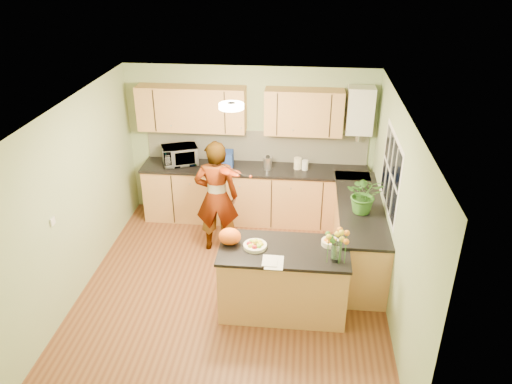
# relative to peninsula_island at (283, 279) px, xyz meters

# --- Properties ---
(floor) EXTENTS (4.50, 4.50, 0.00)m
(floor) POSITION_rel_peninsula_island_xyz_m (-0.69, 0.30, -0.45)
(floor) COLOR brown
(floor) RESTS_ON ground
(ceiling) EXTENTS (4.00, 4.50, 0.02)m
(ceiling) POSITION_rel_peninsula_island_xyz_m (-0.69, 0.30, 2.05)
(ceiling) COLOR white
(ceiling) RESTS_ON wall_back
(wall_back) EXTENTS (4.00, 0.02, 2.50)m
(wall_back) POSITION_rel_peninsula_island_xyz_m (-0.69, 2.55, 0.80)
(wall_back) COLOR #95AC7B
(wall_back) RESTS_ON floor
(wall_front) EXTENTS (4.00, 0.02, 2.50)m
(wall_front) POSITION_rel_peninsula_island_xyz_m (-0.69, -1.95, 0.80)
(wall_front) COLOR #95AC7B
(wall_front) RESTS_ON floor
(wall_left) EXTENTS (0.02, 4.50, 2.50)m
(wall_left) POSITION_rel_peninsula_island_xyz_m (-2.69, 0.30, 0.80)
(wall_left) COLOR #95AC7B
(wall_left) RESTS_ON floor
(wall_right) EXTENTS (0.02, 4.50, 2.50)m
(wall_right) POSITION_rel_peninsula_island_xyz_m (1.31, 0.30, 0.80)
(wall_right) COLOR #95AC7B
(wall_right) RESTS_ON floor
(back_counter) EXTENTS (3.64, 0.62, 0.94)m
(back_counter) POSITION_rel_peninsula_island_xyz_m (-0.59, 2.25, 0.02)
(back_counter) COLOR tan
(back_counter) RESTS_ON floor
(right_counter) EXTENTS (0.62, 2.24, 0.94)m
(right_counter) POSITION_rel_peninsula_island_xyz_m (1.01, 1.15, 0.02)
(right_counter) COLOR tan
(right_counter) RESTS_ON floor
(splashback) EXTENTS (3.60, 0.02, 0.52)m
(splashback) POSITION_rel_peninsula_island_xyz_m (-0.59, 2.53, 0.75)
(splashback) COLOR silver
(splashback) RESTS_ON back_counter
(upper_cabinets) EXTENTS (3.20, 0.34, 0.70)m
(upper_cabinets) POSITION_rel_peninsula_island_xyz_m (-0.87, 2.38, 1.40)
(upper_cabinets) COLOR tan
(upper_cabinets) RESTS_ON wall_back
(boiler) EXTENTS (0.40, 0.30, 0.86)m
(boiler) POSITION_rel_peninsula_island_xyz_m (1.01, 2.39, 1.45)
(boiler) COLOR white
(boiler) RESTS_ON wall_back
(window_right) EXTENTS (0.01, 1.30, 1.05)m
(window_right) POSITION_rel_peninsula_island_xyz_m (1.30, 0.90, 1.10)
(window_right) COLOR white
(window_right) RESTS_ON wall_right
(light_switch) EXTENTS (0.02, 0.09, 0.09)m
(light_switch) POSITION_rel_peninsula_island_xyz_m (-2.68, -0.30, 0.85)
(light_switch) COLOR white
(light_switch) RESTS_ON wall_left
(ceiling_lamp) EXTENTS (0.30, 0.30, 0.07)m
(ceiling_lamp) POSITION_rel_peninsula_island_xyz_m (-0.69, 0.60, 2.01)
(ceiling_lamp) COLOR #FFEABF
(ceiling_lamp) RESTS_ON ceiling
(peninsula_island) EXTENTS (1.57, 0.80, 0.90)m
(peninsula_island) POSITION_rel_peninsula_island_xyz_m (0.00, 0.00, 0.00)
(peninsula_island) COLOR tan
(peninsula_island) RESTS_ON floor
(fruit_dish) EXTENTS (0.28, 0.28, 0.10)m
(fruit_dish) POSITION_rel_peninsula_island_xyz_m (-0.35, -0.00, 0.49)
(fruit_dish) COLOR #F8EBC6
(fruit_dish) RESTS_ON peninsula_island
(orange_bowl) EXTENTS (0.21, 0.21, 0.12)m
(orange_bowl) POSITION_rel_peninsula_island_xyz_m (0.55, 0.15, 0.50)
(orange_bowl) COLOR #F8EBC6
(orange_bowl) RESTS_ON peninsula_island
(flower_vase) EXTENTS (0.27, 0.27, 0.50)m
(flower_vase) POSITION_rel_peninsula_island_xyz_m (0.60, -0.18, 0.78)
(flower_vase) COLOR silver
(flower_vase) RESTS_ON peninsula_island
(orange_bag) EXTENTS (0.34, 0.32, 0.21)m
(orange_bag) POSITION_rel_peninsula_island_xyz_m (-0.66, 0.05, 0.55)
(orange_bag) COLOR #E95C13
(orange_bag) RESTS_ON peninsula_island
(papers) EXTENTS (0.21, 0.29, 0.01)m
(papers) POSITION_rel_peninsula_island_xyz_m (-0.10, -0.30, 0.45)
(papers) COLOR white
(papers) RESTS_ON peninsula_island
(violinist) EXTENTS (0.66, 0.46, 1.73)m
(violinist) POSITION_rel_peninsula_island_xyz_m (-1.05, 1.31, 0.42)
(violinist) COLOR #E9B78E
(violinist) RESTS_ON floor
(violin) EXTENTS (0.63, 0.54, 0.16)m
(violin) POSITION_rel_peninsula_island_xyz_m (-0.85, 1.09, 0.94)
(violin) COLOR #4E0E04
(violin) RESTS_ON violinist
(microwave) EXTENTS (0.65, 0.55, 0.31)m
(microwave) POSITION_rel_peninsula_island_xyz_m (-1.81, 2.28, 0.64)
(microwave) COLOR white
(microwave) RESTS_ON back_counter
(blue_box) EXTENTS (0.34, 0.26, 0.27)m
(blue_box) POSITION_rel_peninsula_island_xyz_m (-1.10, 2.23, 0.62)
(blue_box) COLOR navy
(blue_box) RESTS_ON back_counter
(kettle) EXTENTS (0.14, 0.14, 0.27)m
(kettle) POSITION_rel_peninsula_island_xyz_m (-0.38, 2.23, 0.60)
(kettle) COLOR silver
(kettle) RESTS_ON back_counter
(jar_cream) EXTENTS (0.15, 0.15, 0.18)m
(jar_cream) POSITION_rel_peninsula_island_xyz_m (0.10, 2.28, 0.58)
(jar_cream) COLOR #F8EBC6
(jar_cream) RESTS_ON back_counter
(jar_white) EXTENTS (0.12, 0.12, 0.16)m
(jar_white) POSITION_rel_peninsula_island_xyz_m (0.22, 2.25, 0.57)
(jar_white) COLOR white
(jar_white) RESTS_ON back_counter
(potted_plant) EXTENTS (0.49, 0.43, 0.53)m
(potted_plant) POSITION_rel_peninsula_island_xyz_m (1.01, 0.94, 0.76)
(potted_plant) COLOR #356F25
(potted_plant) RESTS_ON right_counter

